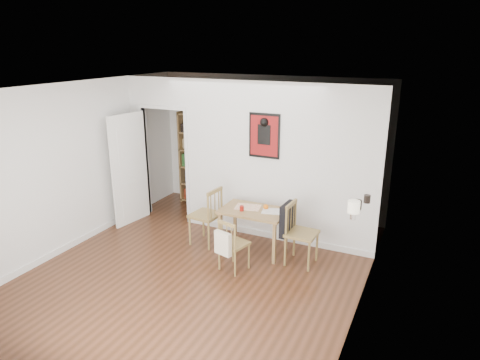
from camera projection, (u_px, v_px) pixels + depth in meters
The scene contains 15 objects.
ground at pixel (203, 267), 6.31m from camera, with size 5.20×5.20×0.00m, color #512C1A.
room_shell at pixel (247, 161), 7.03m from camera, with size 5.20×5.20×5.20m.
dining_table at pixel (254, 215), 6.63m from camera, with size 1.01×0.64×0.69m.
chair_left at pixel (206, 216), 6.92m from camera, with size 0.53×0.53×0.97m.
chair_right at pixel (301, 233), 6.28m from camera, with size 0.56×0.49×0.94m.
chair_front at pixel (233, 244), 6.13m from camera, with size 0.48×0.52×0.79m.
bookshelf at pixel (199, 159), 8.62m from camera, with size 0.79×0.32×1.87m.
fireplace at pixel (358, 251), 5.46m from camera, with size 0.45×1.25×1.16m.
red_glass at pixel (242, 208), 6.56m from camera, with size 0.06×0.06×0.08m, color maroon.
orange_fruit at pixel (266, 207), 6.62m from camera, with size 0.08×0.08×0.08m, color orange.
placemat at pixel (248, 207), 6.72m from camera, with size 0.39×0.29×0.00m, color #EFE3C5.
notebook at pixel (273, 211), 6.53m from camera, with size 0.32×0.23×0.02m, color silver.
mantel_lamp at pixel (354, 208), 5.02m from camera, with size 0.14×0.14×0.23m.
ceramic_jar_a at pixel (358, 205), 5.35m from camera, with size 0.10×0.10×0.12m, color black.
ceramic_jar_b at pixel (367, 199), 5.56m from camera, with size 0.09×0.09×0.11m, color black.
Camera 1 is at (2.89, -4.85, 3.14)m, focal length 32.00 mm.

